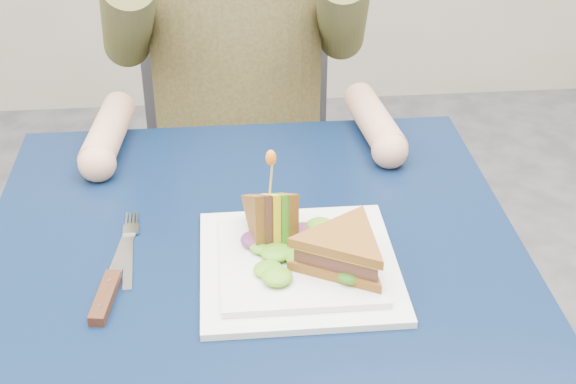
{
  "coord_description": "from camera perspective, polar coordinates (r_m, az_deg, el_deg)",
  "views": [
    {
      "loc": [
        -0.03,
        -0.9,
        1.38
      ],
      "look_at": [
        0.05,
        -0.0,
        0.82
      ],
      "focal_mm": 50.0,
      "sensor_mm": 36.0,
      "label": 1
    }
  ],
  "objects": [
    {
      "name": "table",
      "position": [
        1.16,
        -2.42,
        -7.25
      ],
      "size": [
        0.75,
        0.75,
        0.73
      ],
      "color": "black",
      "rests_on": "ground"
    },
    {
      "name": "chair",
      "position": [
        1.8,
        -3.55,
        4.13
      ],
      "size": [
        0.42,
        0.4,
        0.93
      ],
      "color": "#47474C",
      "rests_on": "ground"
    },
    {
      "name": "sandwich_flat",
      "position": [
        1.03,
        3.99,
        -4.16
      ],
      "size": [
        0.2,
        0.2,
        0.05
      ],
      "color": "brown",
      "rests_on": "plate"
    },
    {
      "name": "sandwich_upright",
      "position": [
        1.07,
        -1.17,
        -1.83
      ],
      "size": [
        0.08,
        0.12,
        0.12
      ],
      "color": "brown",
      "rests_on": "plate"
    },
    {
      "name": "toothpick_frill",
      "position": [
        1.02,
        -1.22,
        2.45
      ],
      "size": [
        0.01,
        0.01,
        0.02
      ],
      "primitive_type": "ellipsoid",
      "color": "orange",
      "rests_on": "sandwich_upright"
    },
    {
      "name": "plate",
      "position": [
        1.06,
        0.78,
        -5.1
      ],
      "size": [
        0.26,
        0.26,
        0.02
      ],
      "color": "white",
      "rests_on": "table"
    },
    {
      "name": "knife",
      "position": [
        1.05,
        -12.61,
        -6.67
      ],
      "size": [
        0.05,
        0.22,
        0.02
      ],
      "color": "silver",
      "rests_on": "table"
    },
    {
      "name": "toothpick",
      "position": [
        1.04,
        -1.21,
        1.11
      ],
      "size": [
        0.01,
        0.01,
        0.06
      ],
      "primitive_type": "cylinder",
      "rotation": [
        0.14,
        0.07,
        0.0
      ],
      "color": "tan",
      "rests_on": "sandwich_upright"
    },
    {
      "name": "lettuce_spill",
      "position": [
        1.06,
        1.0,
        -3.85
      ],
      "size": [
        0.15,
        0.13,
        0.02
      ],
      "primitive_type": null,
      "color": "#337A14",
      "rests_on": "plate"
    },
    {
      "name": "fork",
      "position": [
        1.12,
        -11.23,
        -4.13
      ],
      "size": [
        0.02,
        0.18,
        0.01
      ],
      "color": "silver",
      "rests_on": "table"
    },
    {
      "name": "onion_ring",
      "position": [
        1.05,
        1.58,
        -3.76
      ],
      "size": [
        0.04,
        0.04,
        0.02
      ],
      "primitive_type": "torus",
      "rotation": [
        0.44,
        0.0,
        0.0
      ],
      "color": "#9E4C7A",
      "rests_on": "plate"
    }
  ]
}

